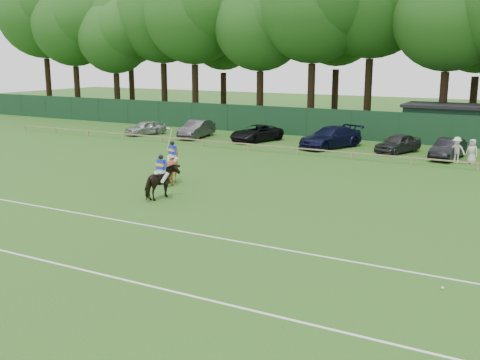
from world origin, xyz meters
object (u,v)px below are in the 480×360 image
Objects in this scene: suv_black at (256,133)px; hatch_grey at (398,143)px; horse_chestnut at (173,167)px; sedan_navy at (330,137)px; utility_shed at (457,123)px; spectator_right at (472,151)px; polo_ball at (443,288)px; horse_dark at (162,182)px; sedan_silver at (146,128)px; sedan_grey at (196,129)px; spectator_left at (457,150)px; estate_black at (448,149)px.

hatch_grey is (11.61, -0.09, 0.02)m from suv_black.
hatch_grey is at bearing -99.07° from horse_chestnut.
utility_shed is at bearing 67.83° from sedan_navy.
polo_ball is (1.81, -22.10, -0.77)m from spectator_right.
horse_dark is 0.23× the size of utility_shed.
horse_dark is 19.86m from suv_black.
horse_dark is 0.48× the size of hatch_grey.
sedan_silver is 0.83× the size of sedan_grey.
horse_chestnut is at bearing -62.61° from suv_black.
suv_black is at bearing -159.16° from sedan_navy.
spectator_left reaches higher than horse_dark.
sedan_silver is 22.14m from hatch_grey.
spectator_right is 22.18m from polo_ball.
sedan_silver is (-15.14, 18.10, -0.18)m from horse_dark.
sedan_silver is at bearing -46.81° from horse_dark.
sedan_grey is (5.00, 0.63, 0.11)m from sedan_silver.
spectator_right is at bearing 9.58° from suv_black.
horse_chestnut is at bearing -60.28° from horse_dark.
estate_black is 23.50m from polo_ball.
sedan_navy is (3.43, 15.94, -0.11)m from horse_chestnut.
sedan_silver is 25.71m from estate_black.
spectator_left is (21.41, -1.53, 0.10)m from sedan_grey.
horse_dark is at bearing 135.35° from horse_chestnut.
horse_chestnut is at bearing -96.48° from hatch_grey.
horse_dark is at bearing -109.99° from utility_shed.
sedan_navy is 1.37× the size of hatch_grey.
spectator_right is 18.12× the size of polo_ball.
spectator_right is at bearing 10.41° from spectator_left.
polo_ball is at bearing 164.16° from horse_dark.
sedan_grey is 12.00m from sedan_navy.
suv_black is 16.46m from utility_shed.
sedan_silver is at bearing -160.23° from utility_shed.
estate_black is 2.45× the size of spectator_left.
estate_black is 8.78m from utility_shed.
spectator_right is (0.95, 0.03, -0.04)m from spectator_left.
spectator_left reaches higher than spectator_right.
sedan_navy is at bearing -92.30° from horse_dark.
suv_black is 2.83× the size of spectator_left.
horse_chestnut reaches higher than sedan_grey.
sedan_silver is at bearing -172.00° from estate_black.
suv_black is at bearing -158.96° from hatch_grey.
horse_dark is at bearing -68.69° from sedan_grey.
sedan_grey is 0.94× the size of suv_black.
suv_black is at bearing -151.81° from utility_shed.
polo_ball is 0.01× the size of utility_shed.
hatch_grey is (22.11, 1.12, 0.05)m from sedan_silver.
polo_ball is at bearing -51.42° from sedan_grey.
horse_dark is 20.44m from hatch_grey.
polo_ball is (7.06, -24.08, -0.65)m from hatch_grey.
estate_black is 46.61× the size of polo_ball.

